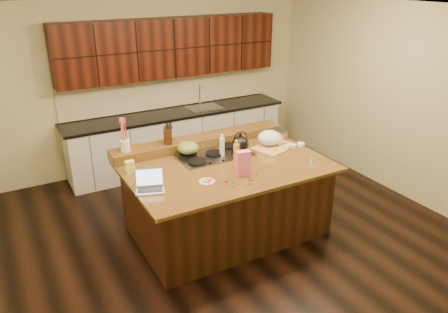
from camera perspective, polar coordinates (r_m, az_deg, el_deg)
room at (r=5.07m, az=0.27°, el=3.44°), size 5.52×5.02×2.72m
island at (r=5.44m, az=0.26°, el=-5.38°), size 2.40×1.60×0.92m
back_ledge at (r=5.79m, az=-3.12°, el=2.03°), size 2.40×0.30×0.12m
cooktop at (r=5.47m, az=-1.27°, el=0.28°), size 0.92×0.52×0.05m
back_counter at (r=7.22m, az=-6.32°, el=6.26°), size 3.70×0.66×2.40m
kettle at (r=5.45m, az=2.15°, el=1.65°), size 0.29×0.29×0.20m
green_bowl at (r=5.42m, az=-4.73°, el=1.15°), size 0.31×0.31×0.15m
laptop at (r=4.69m, az=-9.68°, el=-3.59°), size 0.37×0.33×0.21m
oil_bottle at (r=5.15m, az=1.62°, el=0.21°), size 0.07×0.07×0.27m
vinegar_bottle at (r=5.39m, az=-0.26°, el=1.18°), size 0.07×0.07×0.25m
wooden_tray at (r=5.75m, az=6.11°, el=2.17°), size 0.63×0.54×0.22m
ramekin_a at (r=5.78m, az=8.96°, el=1.35°), size 0.11×0.11×0.04m
ramekin_b at (r=5.85m, az=10.02°, el=1.54°), size 0.12×0.12×0.04m
ramekin_c at (r=5.99m, az=7.24°, el=2.23°), size 0.12×0.12×0.04m
strainer_bowl at (r=6.10m, az=7.18°, el=2.85°), size 0.27×0.27×0.09m
kitchen_timer at (r=5.37m, az=11.38°, el=-0.42°), size 0.10×0.10×0.07m
pink_bag at (r=4.90m, az=2.52°, el=-0.88°), size 0.17×0.11×0.29m
candy_plate at (r=4.80m, az=-2.24°, el=-3.29°), size 0.21×0.21×0.01m
package_box at (r=5.10m, az=-12.19°, el=-1.34°), size 0.11×0.08×0.15m
utensil_crock at (r=5.41m, az=-12.79°, el=1.41°), size 0.15×0.15×0.14m
knife_block at (r=5.56m, az=-7.33°, el=2.74°), size 0.16×0.19×0.20m
gumdrop_0 at (r=4.75m, az=3.41°, el=-3.57°), size 0.02×0.02×0.02m
gumdrop_1 at (r=4.73m, az=2.81°, el=-3.63°), size 0.02×0.02×0.02m
gumdrop_2 at (r=4.90m, az=3.31°, el=-2.68°), size 0.02×0.02×0.02m
gumdrop_3 at (r=4.85m, az=3.65°, el=-2.97°), size 0.02×0.02×0.02m
gumdrop_4 at (r=4.97m, az=4.32°, el=-2.29°), size 0.02×0.02×0.02m
gumdrop_5 at (r=4.71m, az=0.77°, el=-3.78°), size 0.02×0.02×0.02m
gumdrop_6 at (r=4.83m, az=3.67°, el=-3.08°), size 0.02×0.02×0.02m
gumdrop_7 at (r=4.69m, az=1.33°, el=-3.91°), size 0.02×0.02×0.02m
gumdrop_8 at (r=4.79m, az=0.23°, el=-3.28°), size 0.02×0.02×0.02m
gumdrop_9 at (r=4.77m, az=1.18°, el=-3.38°), size 0.02×0.02×0.02m
gumdrop_10 at (r=4.74m, az=1.50°, el=-3.56°), size 0.02×0.02×0.02m
gumdrop_11 at (r=4.83m, az=3.27°, el=-3.07°), size 0.02×0.02×0.02m
gumdrop_12 at (r=4.80m, az=0.43°, el=-3.19°), size 0.02×0.02×0.02m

